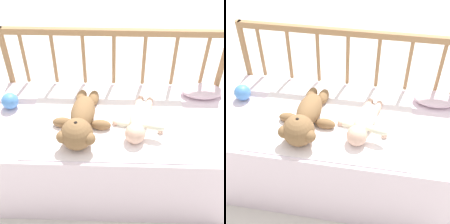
% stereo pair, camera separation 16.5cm
% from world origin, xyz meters
% --- Properties ---
extents(ground_plane, '(12.00, 12.00, 0.00)m').
position_xyz_m(ground_plane, '(0.00, 0.00, 0.00)').
color(ground_plane, silver).
extents(crib_mattress, '(1.31, 0.63, 0.52)m').
position_xyz_m(crib_mattress, '(0.00, 0.00, 0.26)').
color(crib_mattress, silver).
rests_on(crib_mattress, ground_plane).
extents(crib_rail, '(1.31, 0.04, 0.88)m').
position_xyz_m(crib_rail, '(0.00, 0.34, 0.62)').
color(crib_rail, '#997047').
rests_on(crib_rail, ground_plane).
extents(blanket, '(0.84, 0.58, 0.01)m').
position_xyz_m(blanket, '(-0.02, -0.01, 0.52)').
color(blanket, white).
rests_on(blanket, crib_mattress).
extents(teddy_bear, '(0.31, 0.48, 0.16)m').
position_xyz_m(teddy_bear, '(-0.16, -0.09, 0.58)').
color(teddy_bear, olive).
rests_on(teddy_bear, crib_mattress).
extents(baby, '(0.27, 0.38, 0.10)m').
position_xyz_m(baby, '(0.14, -0.04, 0.56)').
color(baby, '#EAEACC').
rests_on(baby, crib_mattress).
extents(small_pillow, '(0.24, 0.14, 0.06)m').
position_xyz_m(small_pillow, '(0.52, 0.23, 0.55)').
color(small_pillow, silver).
rests_on(small_pillow, crib_mattress).
extents(toy_ball, '(0.09, 0.09, 0.09)m').
position_xyz_m(toy_ball, '(-0.57, 0.09, 0.56)').
color(toy_ball, '#4C8CDB').
rests_on(toy_ball, crib_mattress).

